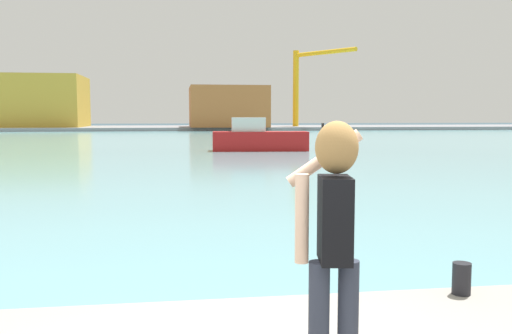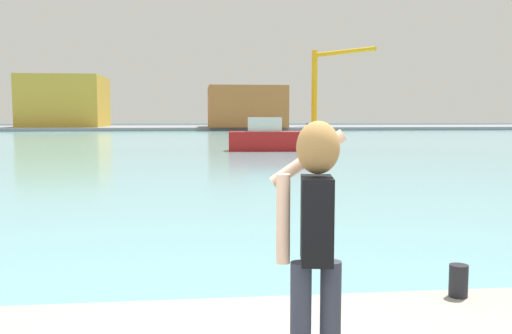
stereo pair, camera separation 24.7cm
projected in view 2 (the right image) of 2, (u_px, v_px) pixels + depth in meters
The scene contains 9 objects.
ground_plane at pixel (197, 141), 52.92m from camera, with size 220.00×220.00×0.00m, color #334751.
harbor_water at pixel (197, 140), 54.90m from camera, with size 140.00×100.00×0.02m, color #6BA8B2.
far_shore_dock at pixel (196, 128), 94.45m from camera, with size 140.00×20.00×0.53m, color gray.
person_photographer at pixel (315, 225), 3.58m from camera, with size 0.53×0.56×1.74m.
harbor_bollard at pixel (458, 281), 5.40m from camera, with size 0.18×0.18×0.32m, color black.
boat_moored at pixel (274, 138), 37.63m from camera, with size 6.60×2.37×2.27m.
warehouse_left at pixel (65, 102), 91.39m from camera, with size 12.66×13.62×8.30m, color gold.
warehouse_right at pixel (246, 107), 90.12m from camera, with size 12.32×11.34×6.55m, color #B26633.
port_crane at pixel (323, 77), 92.07m from camera, with size 7.96×10.91×12.83m.
Camera 2 is at (-0.21, -3.23, 2.45)m, focal length 38.69 mm.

